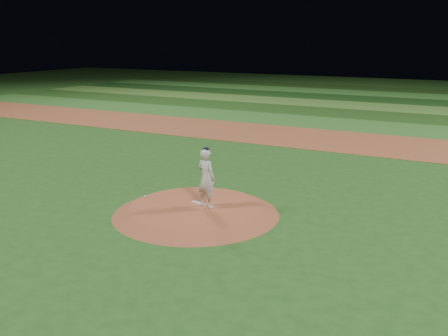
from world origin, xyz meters
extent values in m
plane|color=#23531A|center=(0.00, 0.00, 0.00)|extent=(120.00, 120.00, 0.00)
cube|color=brown|center=(0.00, 14.00, 0.01)|extent=(70.00, 6.00, 0.02)
cube|color=#306C27|center=(0.00, 19.50, 0.01)|extent=(70.00, 5.00, 0.02)
cube|color=#1E4717|center=(0.00, 24.50, 0.01)|extent=(70.00, 5.00, 0.02)
cube|color=#467B2C|center=(0.00, 29.50, 0.01)|extent=(70.00, 5.00, 0.02)
cube|color=#163F14|center=(0.00, 34.50, 0.01)|extent=(70.00, 5.00, 0.02)
cube|color=#357D2D|center=(0.00, 39.50, 0.01)|extent=(70.00, 5.00, 0.02)
cube|color=#1E4215|center=(0.00, 44.50, 0.01)|extent=(70.00, 5.00, 0.02)
cone|color=#A04E31|center=(0.00, 0.00, 0.12)|extent=(5.50, 5.50, 0.25)
cube|color=white|center=(-0.03, 0.30, 0.27)|extent=(0.64, 0.30, 0.03)
ellipsoid|color=silver|center=(-2.09, 0.03, 0.28)|extent=(0.10, 0.10, 0.06)
imported|color=silver|center=(0.32, 0.14, 1.23)|extent=(0.82, 0.65, 1.96)
ellipsoid|color=black|center=(0.32, 0.14, 2.19)|extent=(0.22, 0.22, 0.15)
camera|label=1|loc=(8.09, -13.40, 5.69)|focal=40.00mm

